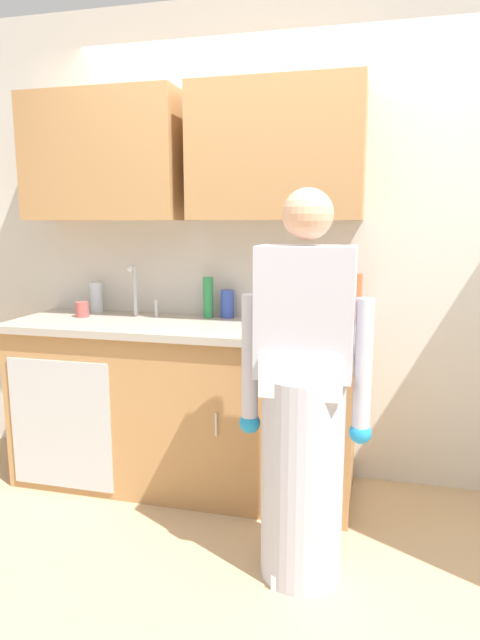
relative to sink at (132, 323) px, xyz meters
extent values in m
plane|color=tan|center=(0.85, -0.71, -0.93)|extent=(9.00, 9.00, 0.00)
cube|color=beige|center=(0.85, 0.34, 0.42)|extent=(4.80, 0.10, 2.70)
cube|color=#B27F4C|center=(-0.19, 0.12, 0.92)|extent=(0.91, 0.34, 0.70)
cube|color=#B27F4C|center=(0.80, 0.12, 0.92)|extent=(0.91, 0.34, 0.70)
cube|color=#B27F4C|center=(0.30, -0.01, -0.48)|extent=(1.90, 0.60, 0.90)
cube|color=#B7BABF|center=(-0.30, -0.31, -0.52)|extent=(0.60, 0.01, 0.72)
cylinder|color=silver|center=(0.59, -0.32, -0.43)|extent=(0.01, 0.01, 0.12)
cylinder|color=silver|center=(1.02, -0.32, -0.43)|extent=(0.01, 0.01, 0.12)
cube|color=#A8A093|center=(0.30, -0.01, -0.01)|extent=(1.96, 0.66, 0.04)
cube|color=#B7BABF|center=(0.00, -0.01, -0.01)|extent=(0.50, 0.36, 0.03)
cylinder|color=#B7BABF|center=(-0.04, 0.14, 0.16)|extent=(0.02, 0.02, 0.30)
sphere|color=#B7BABF|center=(-0.04, 0.08, 0.30)|extent=(0.04, 0.04, 0.04)
cylinder|color=#B7BABF|center=(0.09, 0.14, 0.06)|extent=(0.02, 0.02, 0.10)
cube|color=white|center=(1.07, -0.69, -0.90)|extent=(0.20, 0.26, 0.06)
cylinder|color=silver|center=(1.07, -0.67, -0.49)|extent=(0.34, 0.34, 0.88)
cube|color=silver|center=(1.07, -0.67, 0.21)|extent=(0.38, 0.22, 0.52)
sphere|color=#DEA580|center=(1.07, -0.67, 0.59)|extent=(0.20, 0.20, 0.20)
cube|color=white|center=(1.07, -0.79, -0.03)|extent=(0.32, 0.04, 0.16)
cylinder|color=silver|center=(0.84, -0.65, 0.00)|extent=(0.07, 0.07, 0.55)
sphere|color=#1E8CCC|center=(0.84, -0.65, -0.28)|extent=(0.09, 0.09, 0.09)
cylinder|color=silver|center=(1.30, -0.65, 0.00)|extent=(0.07, 0.07, 0.55)
sphere|color=#1E8CCC|center=(1.30, -0.65, -0.28)|extent=(0.09, 0.09, 0.09)
cylinder|color=silver|center=(0.98, 0.16, 0.11)|extent=(0.07, 0.07, 0.19)
cylinder|color=#2D8C4C|center=(0.39, 0.20, 0.13)|extent=(0.06, 0.06, 0.24)
cylinder|color=silver|center=(-0.33, 0.21, 0.11)|extent=(0.07, 0.07, 0.19)
cylinder|color=#334CB2|center=(0.50, 0.23, 0.09)|extent=(0.08, 0.08, 0.16)
cylinder|color=#E05933|center=(1.23, 0.22, 0.15)|extent=(0.06, 0.06, 0.27)
cylinder|color=#B24C47|center=(-0.33, 0.04, 0.06)|extent=(0.08, 0.08, 0.09)
cube|color=silver|center=(1.01, -0.10, 0.02)|extent=(0.24, 0.04, 0.01)
camera|label=1|loc=(1.34, -2.79, 0.56)|focal=30.50mm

